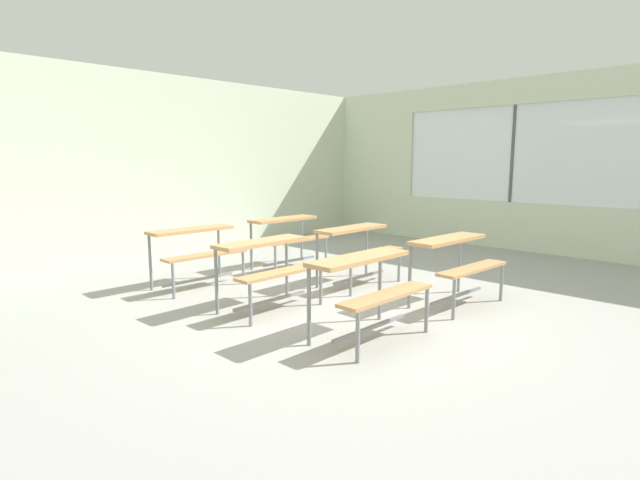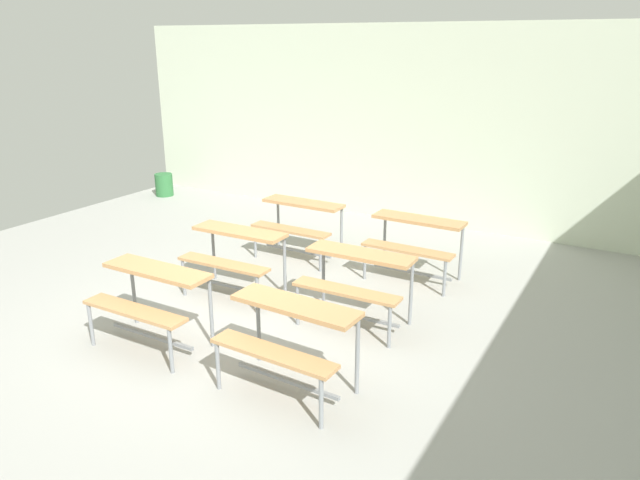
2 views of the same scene
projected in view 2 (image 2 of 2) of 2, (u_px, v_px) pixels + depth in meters
name	position (u px, v px, depth m)	size (l,w,h in m)	color
ground	(226.00, 331.00, 5.95)	(10.00, 9.00, 0.05)	#9E9E99
wall_back	(403.00, 125.00, 9.17)	(10.00, 0.12, 3.00)	beige
desk_bench_r0c0	(150.00, 290.00, 5.47)	(1.10, 0.59, 0.74)	tan
desk_bench_r0c1	(288.00, 328.00, 4.74)	(1.12, 0.64, 0.74)	tan
desk_bench_r1c0	(234.00, 248.00, 6.59)	(1.11, 0.61, 0.74)	tan
desk_bench_r1c1	(356.00, 272.00, 5.89)	(1.11, 0.61, 0.74)	tan
desk_bench_r2c0	(299.00, 217.00, 7.74)	(1.11, 0.60, 0.74)	tan
desk_bench_r2c1	(415.00, 235.00, 7.02)	(1.11, 0.61, 0.74)	tan
trash_bin	(164.00, 185.00, 10.99)	(0.32, 0.32, 0.41)	#2D6B38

